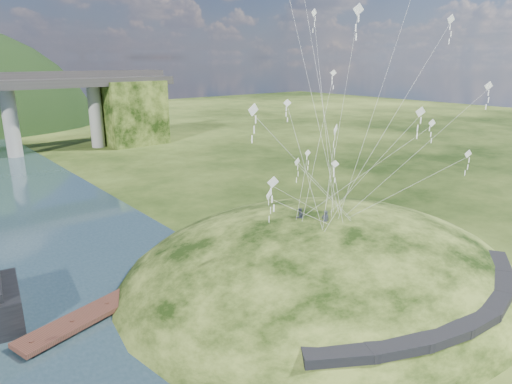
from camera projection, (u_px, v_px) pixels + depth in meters
ground at (266, 315)px, 32.35m from camera, size 320.00×320.00×0.00m
grass_hill at (321, 289)px, 39.10m from camera, size 36.00×32.00×13.00m
footpath at (454, 311)px, 29.01m from camera, size 22.29×5.84×0.83m
wooden_dock at (107, 305)px, 32.82m from camera, size 13.27×5.62×0.94m
kite_flyers at (310, 209)px, 36.84m from camera, size 1.69×2.69×1.81m
kite_swarm at (343, 91)px, 36.16m from camera, size 19.98×17.50×19.59m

